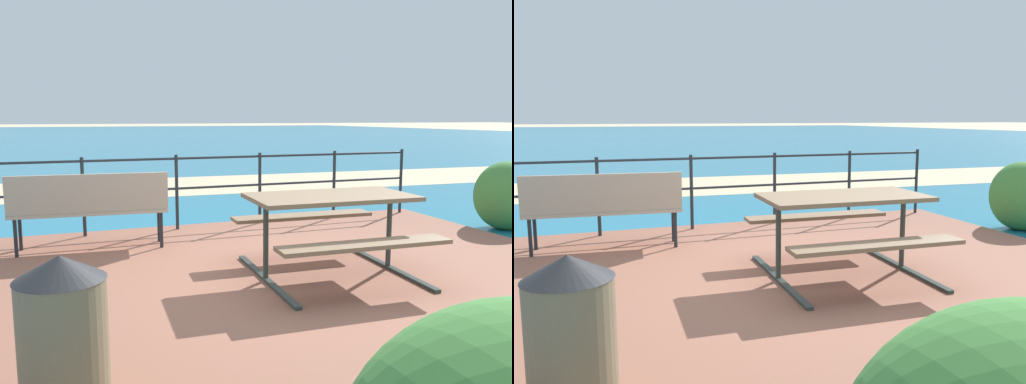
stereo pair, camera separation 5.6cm
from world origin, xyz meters
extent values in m
plane|color=beige|center=(0.00, 0.00, 0.00)|extent=(240.00, 240.00, 0.00)
cube|color=#935B47|center=(0.00, 0.00, 0.03)|extent=(6.40, 5.20, 0.06)
cube|color=teal|center=(0.00, 40.00, 0.01)|extent=(90.00, 90.00, 0.01)
cube|color=beige|center=(0.00, 7.12, 0.01)|extent=(54.09, 5.59, 0.01)
cube|color=#7A6047|center=(0.36, -0.13, 0.81)|extent=(1.56, 0.86, 0.04)
cube|color=#7A6047|center=(0.34, -0.79, 0.50)|extent=(1.54, 0.32, 0.04)
cube|color=#7A6047|center=(0.39, 0.53, 0.50)|extent=(1.54, 0.32, 0.04)
cylinder|color=#2D3833|center=(-0.28, -0.10, 0.43)|extent=(0.05, 0.05, 0.75)
cube|color=#2D3833|center=(-0.28, -0.10, 0.07)|extent=(0.12, 1.58, 0.03)
cylinder|color=#2D3833|center=(1.01, -0.16, 0.43)|extent=(0.05, 0.05, 0.75)
cube|color=#2D3833|center=(1.01, -0.16, 0.07)|extent=(0.12, 1.58, 0.03)
cube|color=tan|center=(-1.72, 1.66, 0.49)|extent=(1.73, 0.53, 0.04)
cube|color=tan|center=(-1.73, 1.48, 0.73)|extent=(1.70, 0.19, 0.43)
cylinder|color=#1E2328|center=(-0.94, 1.74, 0.28)|extent=(0.04, 0.04, 0.43)
cylinder|color=#1E2328|center=(-0.96, 1.45, 0.28)|extent=(0.04, 0.04, 0.43)
cylinder|color=#1E2328|center=(-2.47, 1.86, 0.28)|extent=(0.04, 0.04, 0.43)
cylinder|color=#1E2328|center=(-2.50, 1.57, 0.28)|extent=(0.04, 0.04, 0.43)
cylinder|color=#1E2328|center=(-1.77, 2.35, 0.56)|extent=(0.04, 0.04, 1.00)
cylinder|color=#1E2328|center=(-0.59, 2.35, 0.56)|extent=(0.04, 0.04, 1.00)
cylinder|color=#1E2328|center=(0.59, 2.35, 0.56)|extent=(0.04, 0.04, 1.00)
cylinder|color=#1E2328|center=(1.77, 2.35, 0.56)|extent=(0.04, 0.04, 1.00)
cylinder|color=#1E2328|center=(2.95, 2.35, 0.56)|extent=(0.04, 0.04, 1.00)
cylinder|color=#1E2328|center=(0.00, 2.35, 1.01)|extent=(5.90, 0.03, 0.03)
cylinder|color=#1E2328|center=(0.00, 2.35, 0.61)|extent=(5.90, 0.03, 0.03)
cylinder|color=#726047|center=(-2.00, -1.76, 0.41)|extent=(0.44, 0.44, 0.71)
cone|color=#262628|center=(-2.00, -1.76, 0.83)|extent=(0.45, 0.45, 0.12)
ellipsoid|color=#427F38|center=(3.72, 1.03, 0.48)|extent=(0.84, 0.84, 0.95)
camera|label=1|loc=(-1.95, -4.35, 1.55)|focal=36.11mm
camera|label=2|loc=(-1.89, -4.37, 1.55)|focal=36.11mm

